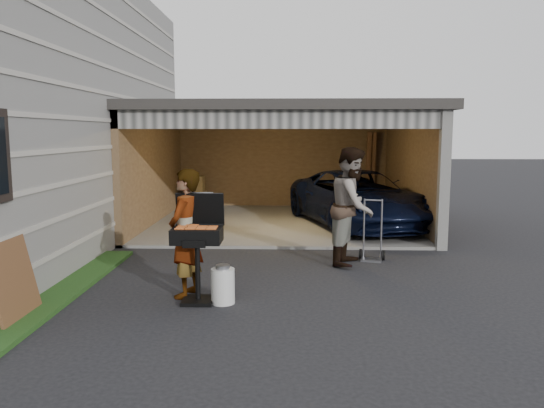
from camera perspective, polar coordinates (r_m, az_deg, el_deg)
The scene contains 10 objects.
ground at distance 7.09m, azimuth -5.84°, elevation -11.01°, with size 80.00×80.00×0.00m, color black.
groundcover_strip at distance 6.85m, azimuth -26.48°, elevation -12.20°, with size 0.50×8.00×0.06m, color #193814.
garage at distance 13.46m, azimuth 1.10°, elevation 5.98°, with size 6.80×6.30×2.90m.
minivan at distance 12.81m, azimuth 9.16°, elevation 0.35°, with size 2.18×4.72×1.31m, color black.
woman at distance 7.40m, azimuth -9.29°, elevation -3.14°, with size 0.65×0.43×1.78m, color #C8E8FB.
man at distance 9.21m, azimuth 8.65°, elevation -0.23°, with size 0.99×0.77×2.03m, color #3F2418.
bbq_grill at distance 7.14m, azimuth -8.01°, elevation -3.71°, with size 0.65×0.57×1.45m.
propane_tank at distance 7.18m, azimuth -5.30°, elevation -8.78°, with size 0.31×0.31×0.47m, color white.
plywood_panel at distance 7.16m, azimuth -26.09°, elevation -7.36°, with size 0.04×0.92×1.03m, color brown.
hand_truck at distance 9.66m, azimuth 10.70°, elevation -4.73°, with size 0.48×0.41×1.10m.
Camera 1 is at (0.91, -6.66, 2.27)m, focal length 35.00 mm.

